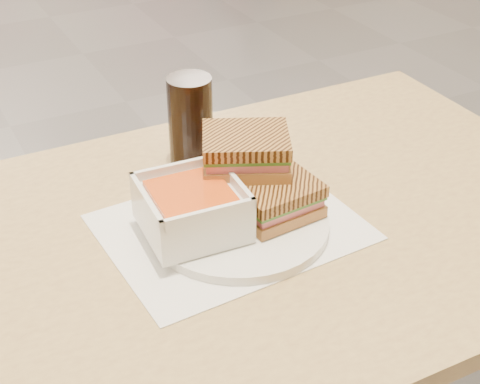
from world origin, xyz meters
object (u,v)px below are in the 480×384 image
panini_lower (276,198)px  plate (239,224)px  main_table (214,295)px  soup_bowl (192,210)px  cola_glass (191,123)px

panini_lower → plate: bearing=168.6°
main_table → soup_bowl: bearing=171.4°
panini_lower → cola_glass: cola_glass is taller
main_table → panini_lower: bearing=-10.6°
main_table → panini_lower: panini_lower is taller
cola_glass → soup_bowl: bearing=-114.3°
main_table → cola_glass: (0.06, 0.19, 0.19)m
soup_bowl → panini_lower: bearing=-10.1°
panini_lower → soup_bowl: bearing=169.9°
main_table → soup_bowl: 0.17m
soup_bowl → panini_lower: (0.12, -0.02, -0.01)m
main_table → cola_glass: 0.28m
main_table → panini_lower: 0.18m
soup_bowl → cola_glass: 0.21m
cola_glass → main_table: bearing=-106.2°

